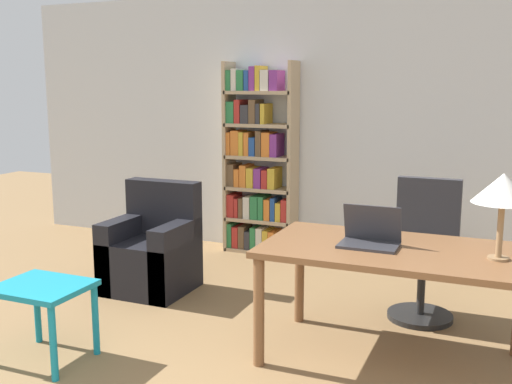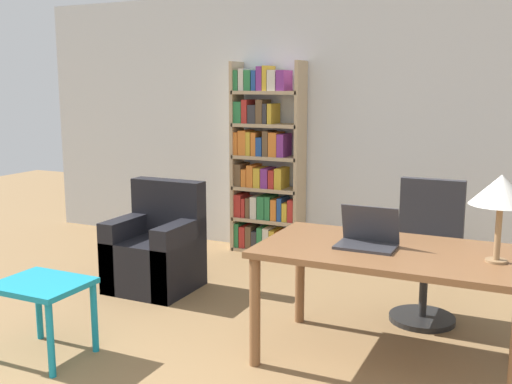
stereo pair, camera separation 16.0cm
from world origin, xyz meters
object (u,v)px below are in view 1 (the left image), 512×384
(office_chair, at_px, (424,253))
(bookshelf, at_px, (257,165))
(table_lamp, at_px, (503,190))
(armchair, at_px, (152,254))
(desk, at_px, (393,262))
(laptop, at_px, (370,237))
(side_table_blue, at_px, (43,298))

(office_chair, height_order, bookshelf, bookshelf)
(table_lamp, bearing_deg, armchair, 167.85)
(armchair, relative_size, bookshelf, 0.47)
(desk, relative_size, laptop, 4.45)
(desk, xyz_separation_m, side_table_blue, (-2.05, -0.86, -0.24))
(table_lamp, relative_size, bookshelf, 0.26)
(bookshelf, bearing_deg, side_table_blue, -94.92)
(laptop, xyz_separation_m, office_chair, (0.23, 0.88, -0.31))
(side_table_blue, bearing_deg, laptop, 24.27)
(office_chair, bearing_deg, armchair, -172.43)
(desk, bearing_deg, bookshelf, 131.31)
(armchair, distance_m, bookshelf, 1.63)
(desk, height_order, table_lamp, table_lamp)
(desk, distance_m, office_chair, 0.89)
(laptop, xyz_separation_m, armchair, (-2.01, 0.58, -0.49))
(table_lamp, bearing_deg, side_table_blue, -162.36)
(office_chair, bearing_deg, desk, -95.35)
(desk, distance_m, table_lamp, 0.79)
(laptop, xyz_separation_m, side_table_blue, (-1.90, -0.86, -0.39))
(side_table_blue, height_order, bookshelf, bookshelf)
(bookshelf, bearing_deg, desk, -48.69)
(laptop, bearing_deg, bookshelf, 128.71)
(table_lamp, height_order, office_chair, table_lamp)
(armchair, bearing_deg, bookshelf, 76.11)
(desk, height_order, bookshelf, bookshelf)
(laptop, xyz_separation_m, bookshelf, (-1.65, 2.05, 0.13))
(table_lamp, relative_size, armchair, 0.55)
(armchair, xyz_separation_m, bookshelf, (0.36, 1.47, 0.62))
(laptop, height_order, office_chair, office_chair)
(office_chair, bearing_deg, table_lamp, -59.60)
(table_lamp, distance_m, armchair, 2.95)
(laptop, height_order, table_lamp, table_lamp)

